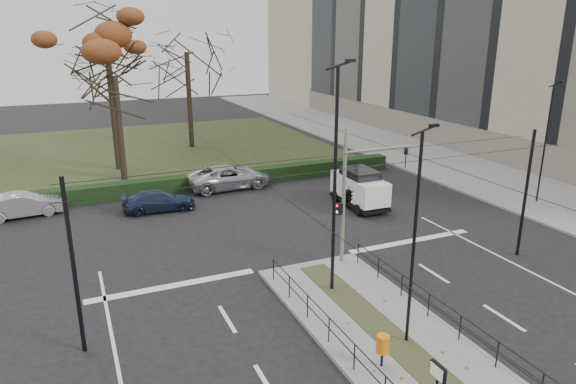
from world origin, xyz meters
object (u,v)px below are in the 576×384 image
Objects in this scene: parked_car_fourth at (229,177)px; bare_tree_center at (187,59)px; streetlamp_median_far at (335,180)px; white_van at (360,187)px; litter_bin at (383,344)px; rust_tree at (105,32)px; streetlamp_sidewalk at (545,142)px; info_panel at (437,380)px; streetlamp_median_near at (415,238)px; parked_car_second at (23,205)px; bare_tree_near at (115,84)px; traffic_light at (350,193)px; parked_car_third at (159,201)px.

parked_car_fourth is 15.41m from bare_tree_center.
streetlamp_median_far is 11.59m from white_van.
rust_tree is (-4.80, 28.78, 9.25)m from litter_bin.
streetlamp_median_far reaches higher than streetlamp_sidewalk.
streetlamp_median_far is 17.75m from streetlamp_sidewalk.
rust_tree reaches higher than streetlamp_median_far.
info_panel reaches higher than parked_car_fourth.
streetlamp_median_near reaches higher than white_van.
rust_tree reaches higher than streetlamp_sidewalk.
parked_car_second is 0.32× the size of rust_tree.
bare_tree_near is (-5.75, 20.48, 2.04)m from streetlamp_median_far.
traffic_light reaches higher than litter_bin.
parked_car_fourth is at bearing -92.82° from bare_tree_center.
rust_tree is 1.38× the size of bare_tree_near.
streetlamp_median_far is 29.56m from bare_tree_center.
streetlamp_median_far is at bearing 78.99° from litter_bin.
bare_tree_center is at bearing 88.86° from streetlamp_median_near.
traffic_light is at bearing -176.11° from parked_car_fourth.
traffic_light is 0.49× the size of bare_tree_center.
parked_car_fourth is (12.47, 0.74, 0.08)m from parked_car_second.
white_van is at bearing 64.74° from info_panel.
streetlamp_median_near is 14.65m from white_van.
parked_car_fourth is at bearing 87.95° from streetlamp_median_far.
white_van reaches higher than parked_car_fourth.
bare_tree_near is at bearing 100.57° from litter_bin.
streetlamp_median_far reaches higher than white_van.
streetlamp_median_far is 25.01m from rust_tree.
streetlamp_median_far is at bearing 80.44° from info_panel.
white_van is 22.22m from bare_tree_center.
streetlamp_median_near is 29.34m from rust_tree.
bare_tree_center is at bearing 51.85° from bare_tree_near.
bare_tree_near is at bearing 104.35° from streetlamp_median_near.
bare_tree_near is at bearing -54.94° from parked_car_second.
parked_car_fourth is 9.93m from bare_tree_near.
litter_bin is 15.85m from white_van.
parked_car_second is (-11.91, 14.97, -4.03)m from streetlamp_median_far.
streetlamp_sidewalk is 1.29× the size of parked_car_fourth.
info_panel is at bearing -99.56° from streetlamp_median_far.
traffic_light is 3.29m from streetlamp_median_far.
litter_bin is at bearing -93.69° from bare_tree_center.
streetlamp_median_far is at bearing -156.74° from parked_car_third.
streetlamp_median_far reaches higher than parked_car_third.
traffic_light is 8.22m from litter_bin.
litter_bin is 0.11× the size of bare_tree_near.
info_panel is at bearing 173.28° from parked_car_fourth.
white_van reaches higher than parked_car_third.
streetlamp_median_near is at bearing 28.07° from litter_bin.
parked_car_third is at bearing -83.95° from rust_tree.
streetlamp_median_near reaches higher than parked_car_third.
parked_car_third is (7.27, -2.03, -0.09)m from parked_car_second.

